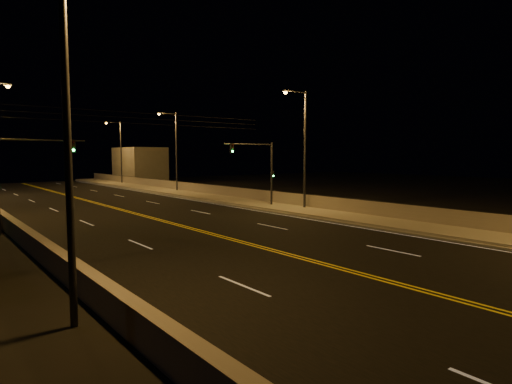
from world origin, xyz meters
TOP-DOWN VIEW (x-y plane):
  - road at (0.00, 20.00)m, footprint 18.00×120.00m
  - sidewalk at (10.80, 20.00)m, footprint 3.60×120.00m
  - curb at (8.93, 20.00)m, footprint 0.14×120.00m
  - parapet_wall at (12.45, 20.00)m, footprint 0.30×120.00m
  - jersey_barrier at (-9.22, 20.00)m, footprint 0.45×120.00m
  - distant_building_right at (16.50, 68.68)m, footprint 6.00×10.00m
  - parapet_rail at (12.45, 20.00)m, footprint 0.06×120.00m
  - lane_markings at (0.00, 19.93)m, footprint 17.32×116.00m
  - streetlight_1 at (11.54, 23.90)m, footprint 2.55×0.28m
  - streetlight_2 at (11.54, 46.32)m, footprint 2.55×0.28m
  - streetlight_3 at (11.54, 64.70)m, footprint 2.55×0.28m
  - streetlight_4 at (-9.94, 10.52)m, footprint 2.55×0.28m
  - traffic_signal_right at (9.96, 27.19)m, footprint 5.11×0.31m
  - traffic_signal_left at (-8.76, 27.19)m, footprint 5.11×0.31m
  - overhead_wires at (0.00, 29.50)m, footprint 22.00×0.03m

SIDE VIEW (x-z plane):
  - road at x=0.00m, z-range 0.00..0.02m
  - lane_markings at x=0.00m, z-range 0.02..0.02m
  - curb at x=8.93m, z-range 0.00..0.15m
  - sidewalk at x=10.80m, z-range 0.00..0.30m
  - jersey_barrier at x=-9.22m, z-range 0.00..0.96m
  - parapet_wall at x=12.45m, z-range 0.30..1.30m
  - parapet_rail at x=12.45m, z-range 1.30..1.36m
  - distant_building_right at x=16.50m, z-range 0.00..5.94m
  - traffic_signal_right at x=9.96m, z-range 0.79..6.54m
  - traffic_signal_left at x=-8.76m, z-range 0.79..6.54m
  - streetlight_1 at x=11.54m, z-range 0.72..10.59m
  - streetlight_2 at x=11.54m, z-range 0.72..10.59m
  - streetlight_3 at x=11.54m, z-range 0.72..10.59m
  - streetlight_4 at x=-9.94m, z-range 0.72..10.59m
  - overhead_wires at x=0.00m, z-range 6.98..7.81m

